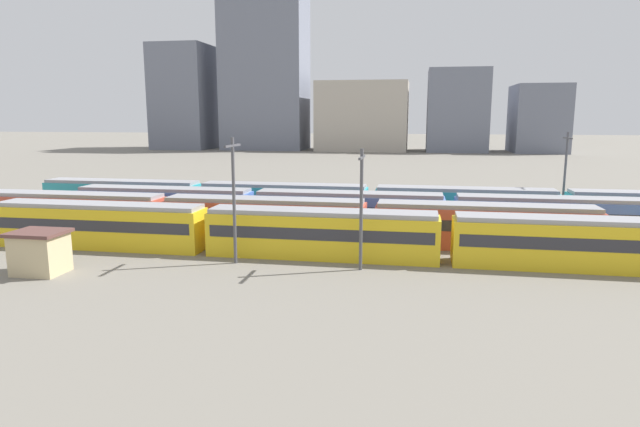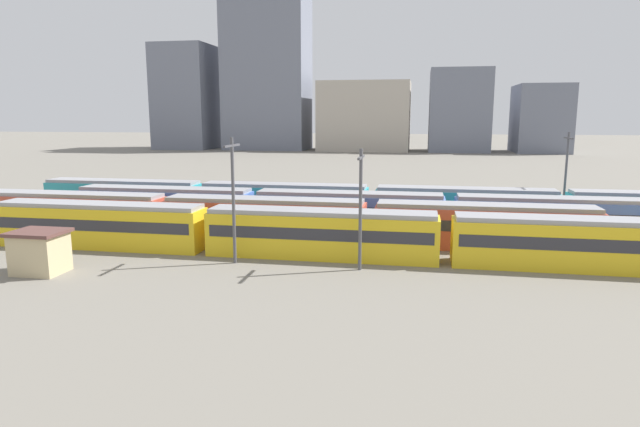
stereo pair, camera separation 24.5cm
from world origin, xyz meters
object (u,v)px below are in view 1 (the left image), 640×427
(train_track_2, at_px, (557,217))
(catenary_pole_3, at_px, (565,172))
(train_track_1, at_px, (264,218))
(signal_hut, at_px, (40,252))
(train_track_0, at_px, (581,243))
(catenary_pole_0, at_px, (361,203))
(catenary_pole_2, at_px, (234,194))
(train_track_3, at_px, (464,206))

(train_track_2, height_order, catenary_pole_3, catenary_pole_3)
(train_track_2, distance_m, catenary_pole_3, 9.25)
(train_track_1, xyz_separation_m, signal_hut, (-12.49, -13.10, -0.35))
(train_track_1, height_order, signal_hut, train_track_1)
(train_track_0, xyz_separation_m, catenary_pole_0, (-15.55, -3.03, 2.95))
(signal_hut, bearing_deg, train_track_0, 11.90)
(catenary_pole_2, relative_size, catenary_pole_3, 1.01)
(train_track_0, xyz_separation_m, train_track_1, (-25.01, 5.20, -0.00))
(train_track_0, relative_size, train_track_3, 1.00)
(train_track_1, distance_m, catenary_pole_3, 31.51)
(train_track_2, height_order, catenary_pole_0, catenary_pole_0)
(train_track_2, relative_size, catenary_pole_2, 9.98)
(catenary_pole_0, relative_size, catenary_pole_3, 0.93)
(train_track_3, height_order, catenary_pole_3, catenary_pole_3)
(train_track_0, height_order, train_track_3, same)
(catenary_pole_0, bearing_deg, train_track_3, 65.17)
(catenary_pole_2, bearing_deg, signal_hut, -158.28)
(train_track_0, height_order, signal_hut, train_track_0)
(train_track_1, height_order, catenary_pole_2, catenary_pole_2)
(catenary_pole_0, height_order, catenary_pole_2, catenary_pole_2)
(train_track_3, xyz_separation_m, catenary_pole_2, (-18.03, -18.50, 3.32))
(catenary_pole_3, bearing_deg, catenary_pole_0, -130.92)
(train_track_1, distance_m, catenary_pole_2, 8.76)
(train_track_2, height_order, train_track_3, same)
(train_track_2, distance_m, catenary_pole_2, 29.18)
(train_track_1, height_order, train_track_3, same)
(train_track_0, bearing_deg, catenary_pole_2, -173.36)
(train_track_0, height_order, train_track_2, same)
(train_track_1, bearing_deg, train_track_0, -11.75)
(train_track_3, xyz_separation_m, catenary_pole_3, (10.20, 3.09, 3.28))
(train_track_3, bearing_deg, train_track_2, -33.95)
(train_track_2, relative_size, catenary_pole_3, 10.08)
(train_track_0, relative_size, catenary_pole_2, 9.98)
(catenary_pole_0, height_order, signal_hut, catenary_pole_0)
(train_track_0, distance_m, catenary_pole_3, 19.25)
(catenary_pole_3, bearing_deg, train_track_2, -106.65)
(catenary_pole_0, bearing_deg, signal_hut, -167.49)
(catenary_pole_2, bearing_deg, train_track_2, 27.31)
(train_track_1, distance_m, catenary_pole_0, 12.88)
(train_track_0, distance_m, train_track_2, 10.43)
(train_track_0, distance_m, catenary_pole_2, 25.35)
(train_track_2, bearing_deg, catenary_pole_0, -140.60)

